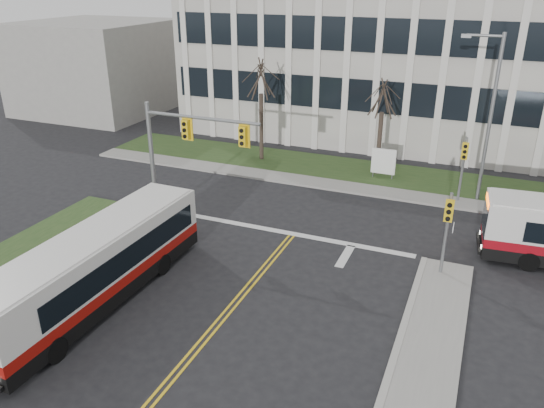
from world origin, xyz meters
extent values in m
plane|color=black|center=(0.00, 0.00, 0.00)|extent=(120.00, 120.00, 0.00)
cube|color=#9E9B93|center=(5.00, 15.20, 0.07)|extent=(44.00, 1.60, 0.14)
cube|color=#28441D|center=(5.00, 18.00, 0.06)|extent=(44.00, 5.00, 0.12)
cube|color=beige|center=(5.00, 30.00, 6.00)|extent=(40.00, 16.00, 12.00)
cube|color=#9E9B93|center=(-26.00, 26.00, 4.00)|extent=(12.00, 12.00, 8.00)
cylinder|color=slate|center=(-7.30, 7.20, 3.10)|extent=(0.22, 0.22, 6.20)
cylinder|color=slate|center=(-4.30, 7.20, 5.70)|extent=(6.00, 0.16, 0.16)
cube|color=yellow|center=(-5.10, 7.05, 5.10)|extent=(0.34, 0.24, 0.92)
cube|color=yellow|center=(-2.10, 7.05, 5.10)|extent=(0.34, 0.24, 0.92)
cylinder|color=slate|center=(7.20, 7.00, 1.90)|extent=(0.14, 0.14, 3.80)
cube|color=yellow|center=(7.20, 6.80, 3.10)|extent=(0.34, 0.24, 0.92)
cylinder|color=slate|center=(7.20, 15.50, 1.90)|extent=(0.14, 0.14, 3.80)
cube|color=yellow|center=(7.20, 15.30, 3.10)|extent=(0.34, 0.24, 0.92)
cylinder|color=slate|center=(8.20, 16.20, 4.60)|extent=(0.20, 0.20, 9.20)
cylinder|color=slate|center=(7.30, 16.20, 9.00)|extent=(1.80, 0.14, 0.14)
cube|color=slate|center=(6.40, 16.20, 8.95)|extent=(0.50, 0.25, 0.18)
cylinder|color=slate|center=(1.90, 17.50, 0.50)|extent=(0.08, 0.08, 1.00)
cylinder|color=slate|center=(3.10, 17.50, 0.50)|extent=(0.08, 0.08, 1.00)
cube|color=white|center=(2.50, 17.50, 1.20)|extent=(1.50, 0.12, 1.60)
cylinder|color=#42352B|center=(-6.00, 18.00, 2.31)|extent=(0.28, 0.28, 4.62)
cylinder|color=#42352B|center=(2.00, 18.20, 2.05)|extent=(0.28, 0.28, 4.09)
cube|color=navy|center=(-8.71, 1.01, 0.47)|extent=(0.60, 0.57, 0.95)
camera|label=1|loc=(8.08, -13.96, 11.89)|focal=35.00mm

